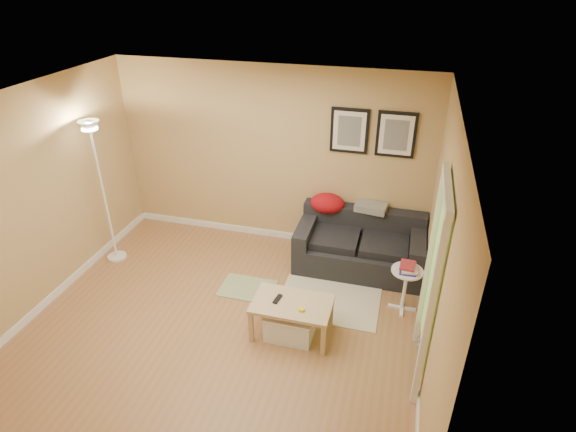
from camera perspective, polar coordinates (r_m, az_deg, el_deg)
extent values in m
plane|color=#9F6A44|center=(5.70, -7.77, -12.63)|extent=(4.50, 4.50, 0.00)
plane|color=white|center=(4.44, -10.03, 13.37)|extent=(4.50, 4.50, 0.00)
plane|color=tan|center=(6.63, -2.02, 7.17)|extent=(4.50, 0.00, 4.50)
plane|color=tan|center=(3.59, -21.73, -16.95)|extent=(4.50, 0.00, 4.50)
plane|color=tan|center=(6.14, -28.47, 1.62)|extent=(0.00, 4.00, 4.00)
plane|color=tan|center=(4.61, 18.01, -4.91)|extent=(0.00, 4.00, 4.00)
cube|color=white|center=(7.18, -1.87, -2.16)|extent=(4.50, 0.02, 0.10)
cube|color=white|center=(6.73, -25.92, -7.86)|extent=(0.02, 4.00, 0.10)
cube|color=white|center=(5.38, 15.82, -16.02)|extent=(0.02, 4.00, 0.10)
cube|color=beige|center=(5.94, 5.04, -10.38)|extent=(1.25, 0.85, 0.01)
cube|color=#668C4C|center=(6.14, -5.01, -8.82)|extent=(0.70, 0.50, 0.01)
cube|color=black|center=(5.25, -1.30, -10.15)|extent=(0.08, 0.17, 0.02)
cylinder|color=yellow|center=(5.10, 1.65, -11.41)|extent=(0.07, 0.07, 0.03)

